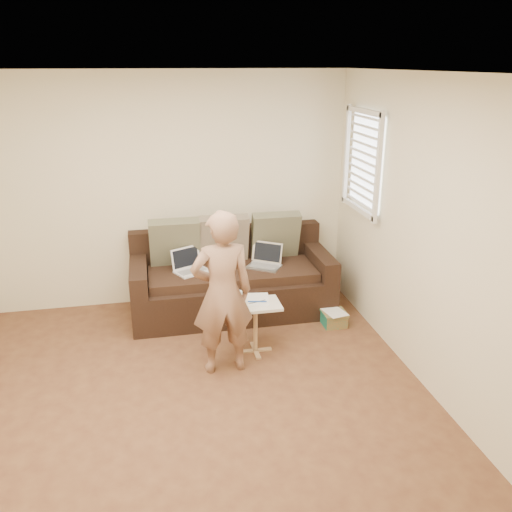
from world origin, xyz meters
name	(u,v)px	position (x,y,z in m)	size (l,w,h in m)	color
floor	(195,411)	(0.00, 0.00, 0.00)	(4.50, 4.50, 0.00)	#522E1E
ceiling	(179,73)	(0.00, 0.00, 2.60)	(4.50, 4.50, 0.00)	white
wall_back	(170,192)	(0.00, 2.25, 1.30)	(4.00, 4.00, 0.00)	beige
wall_front	(245,489)	(0.00, -2.25, 1.30)	(4.00, 4.00, 0.00)	beige
wall_right	(438,243)	(2.00, 0.00, 1.30)	(4.50, 4.50, 0.00)	beige
window_blinds	(363,161)	(1.95, 1.50, 1.70)	(0.12, 0.88, 1.08)	white
sofa	(232,276)	(0.60, 1.77, 0.42)	(2.20, 0.95, 0.85)	black
pillow_left	(175,242)	(0.00, 1.99, 0.79)	(0.55, 0.14, 0.55)	#51543D
pillow_mid	(224,239)	(0.55, 2.00, 0.79)	(0.55, 0.14, 0.55)	#6C604D
pillow_right	(275,235)	(1.15, 2.01, 0.79)	(0.55, 0.14, 0.55)	#51543D
laptop_silver	(264,267)	(0.96, 1.72, 0.52)	(0.35, 0.26, 0.24)	#B7BABC
laptop_white	(192,272)	(0.17, 1.73, 0.52)	(0.35, 0.25, 0.25)	white
person	(222,293)	(0.33, 0.59, 0.76)	(0.55, 0.37, 1.52)	#8D614D
side_table	(255,328)	(0.68, 0.83, 0.26)	(0.47, 0.33, 0.52)	silver
drinking_glass	(239,297)	(0.52, 0.88, 0.58)	(0.07, 0.07, 0.12)	silver
scissors	(257,302)	(0.70, 0.85, 0.52)	(0.18, 0.10, 0.02)	silver
paper_on_table	(258,299)	(0.72, 0.91, 0.52)	(0.21, 0.30, 0.00)	white
striped_box	(334,318)	(1.61, 1.20, 0.08)	(0.26, 0.26, 0.16)	#C65A1D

